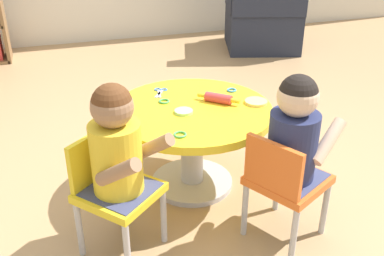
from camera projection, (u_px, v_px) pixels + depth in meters
The scene contains 14 objects.
ground_plane at pixel (192, 184), 2.49m from camera, with size 10.00×10.00×0.00m, color tan.
craft_table at pixel (192, 129), 2.33m from camera, with size 0.82×0.82×0.46m.
child_chair_left at pixel (113, 189), 1.92m from camera, with size 0.42×0.42×0.54m.
seated_child_left at pixel (116, 145), 1.80m from camera, with size 0.43×0.44×0.51m.
child_chair_right at pixel (284, 182), 1.97m from camera, with size 0.41×0.41×0.54m.
seated_child_right at pixel (294, 133), 1.89m from camera, with size 0.43×0.40×0.51m.
armchair_dark at pixel (263, 19), 4.55m from camera, with size 0.87×0.89×0.85m.
rolling_pin at pixel (218, 98), 2.33m from camera, with size 0.19×0.17×0.05m.
craft_scissors at pixel (160, 91), 2.46m from camera, with size 0.10×0.14×0.01m.
playdough_blob_0 at pixel (256, 102), 2.33m from camera, with size 0.12×0.12×0.01m, color #F2CC72.
playdough_blob_1 at pixel (184, 112), 2.22m from camera, with size 0.09×0.09×0.01m, color #B2E58C.
cookie_cutter_0 at pixel (164, 101), 2.34m from camera, with size 0.06×0.06×0.01m, color #4CB259.
cookie_cutter_1 at pixel (232, 90), 2.47m from camera, with size 0.05×0.05×0.01m, color #3F99D8.
cookie_cutter_2 at pixel (180, 135), 2.01m from camera, with size 0.06×0.06×0.01m, color #4CB259.
Camera 1 is at (-0.62, -1.98, 1.41)m, focal length 42.26 mm.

